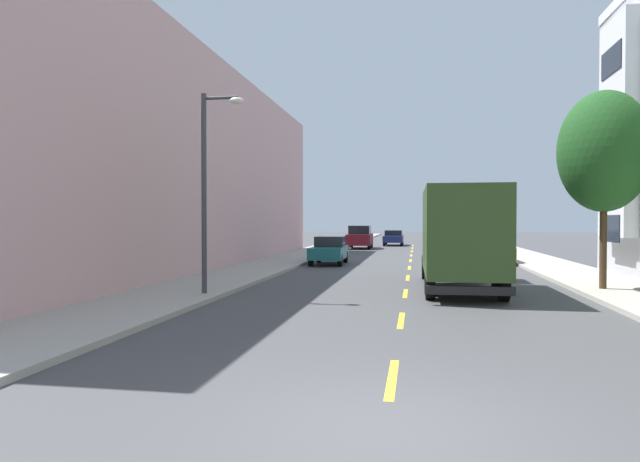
# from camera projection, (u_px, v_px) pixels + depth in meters

# --- Properties ---
(ground_plane) EXTENTS (160.00, 160.00, 0.00)m
(ground_plane) POSITION_uv_depth(u_px,v_px,m) (411.00, 257.00, 36.07)
(ground_plane) COLOR #424244
(sidewalk_left) EXTENTS (3.20, 120.00, 0.14)m
(sidewalk_left) POSITION_uv_depth(u_px,v_px,m) (296.00, 257.00, 35.30)
(sidewalk_left) COLOR #A39E93
(sidewalk_left) RESTS_ON ground_plane
(sidewalk_right) EXTENTS (3.20, 120.00, 0.14)m
(sidewalk_right) POSITION_uv_depth(u_px,v_px,m) (533.00, 260.00, 32.89)
(sidewalk_right) COLOR #A39E93
(sidewalk_right) RESTS_ON ground_plane
(lane_centerline_dashes) EXTENTS (0.14, 47.20, 0.01)m
(lane_centerline_dashes) POSITION_uv_depth(u_px,v_px,m) (410.00, 264.00, 30.65)
(lane_centerline_dashes) COLOR yellow
(lane_centerline_dashes) RESTS_ON ground_plane
(apartment_block_opposite) EXTENTS (10.00, 36.00, 10.00)m
(apartment_block_opposite) POSITION_uv_depth(u_px,v_px,m) (135.00, 169.00, 28.44)
(apartment_block_opposite) COLOR #CC9E9E
(apartment_block_opposite) RESTS_ON ground_plane
(street_tree_second) EXTENTS (2.90, 2.90, 6.49)m
(street_tree_second) POSITION_uv_depth(u_px,v_px,m) (604.00, 152.00, 18.40)
(street_tree_second) COLOR #47331E
(street_tree_second) RESTS_ON sidewalk_right
(street_lamp) EXTENTS (1.35, 0.28, 6.13)m
(street_lamp) POSITION_uv_depth(u_px,v_px,m) (209.00, 176.00, 17.26)
(street_lamp) COLOR #38383D
(street_lamp) RESTS_ON sidewalk_left
(delivery_box_truck) EXTENTS (2.47, 8.15, 3.43)m
(delivery_box_truck) POSITION_uv_depth(u_px,v_px,m) (459.00, 233.00, 19.26)
(delivery_box_truck) COLOR #2D471E
(delivery_box_truck) RESTS_ON ground_plane
(parked_hatchback_teal) EXTENTS (1.82, 4.03, 1.50)m
(parked_hatchback_teal) POSITION_uv_depth(u_px,v_px,m) (329.00, 250.00, 30.49)
(parked_hatchback_teal) COLOR #195B60
(parked_hatchback_teal) RESTS_ON ground_plane
(parked_suv_burgundy) EXTENTS (2.04, 4.83, 1.93)m
(parked_suv_burgundy) POSITION_uv_depth(u_px,v_px,m) (360.00, 237.00, 47.25)
(parked_suv_burgundy) COLOR maroon
(parked_suv_burgundy) RESTS_ON ground_plane
(parked_sedan_orange) EXTENTS (1.93, 4.55, 1.43)m
(parked_sedan_orange) POSITION_uv_depth(u_px,v_px,m) (492.00, 250.00, 31.14)
(parked_sedan_orange) COLOR orange
(parked_sedan_orange) RESTS_ON ground_plane
(parked_hatchback_black) EXTENTS (1.76, 4.01, 1.50)m
(parked_hatchback_black) POSITION_uv_depth(u_px,v_px,m) (455.00, 236.00, 58.41)
(parked_hatchback_black) COLOR black
(parked_hatchback_black) RESTS_ON ground_plane
(parked_wagon_red) EXTENTS (1.88, 4.72, 1.50)m
(parked_wagon_red) POSITION_uv_depth(u_px,v_px,m) (461.00, 237.00, 52.83)
(parked_wagon_red) COLOR #AD1E1E
(parked_wagon_red) RESTS_ON ground_plane
(moving_navy_sedan) EXTENTS (1.80, 4.50, 1.43)m
(moving_navy_sedan) POSITION_uv_depth(u_px,v_px,m) (394.00, 237.00, 53.09)
(moving_navy_sedan) COLOR navy
(moving_navy_sedan) RESTS_ON ground_plane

